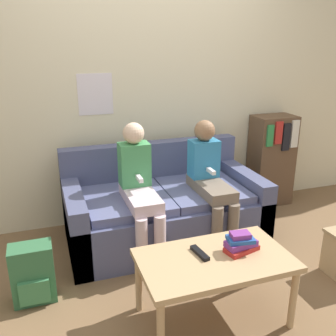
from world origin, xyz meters
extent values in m
plane|color=brown|center=(0.00, 0.00, 0.00)|extent=(10.00, 10.00, 0.00)
cube|color=beige|center=(0.00, 1.09, 1.30)|extent=(8.00, 0.06, 2.60)
cube|color=silver|center=(-0.45, 1.06, 1.22)|extent=(0.31, 0.00, 0.36)
cube|color=#4C5175|center=(0.00, 0.52, 0.20)|extent=(1.65, 0.88, 0.39)
cube|color=#4C5175|center=(0.00, 0.89, 0.59)|extent=(1.65, 0.14, 0.39)
cube|color=#4C5175|center=(-0.76, 0.52, 0.28)|extent=(0.14, 0.88, 0.55)
cube|color=#4C5175|center=(0.76, 0.52, 0.28)|extent=(0.14, 0.88, 0.55)
cube|color=slate|center=(-0.34, 0.49, 0.43)|extent=(0.67, 0.72, 0.07)
cube|color=slate|center=(0.34, 0.49, 0.43)|extent=(0.67, 0.72, 0.07)
cube|color=tan|center=(-0.03, -0.54, 0.42)|extent=(0.92, 0.54, 0.04)
cylinder|color=tan|center=(-0.45, -0.77, 0.20)|extent=(0.04, 0.04, 0.40)
cylinder|color=tan|center=(0.38, -0.77, 0.20)|extent=(0.04, 0.04, 0.40)
cylinder|color=tan|center=(-0.45, -0.31, 0.20)|extent=(0.04, 0.04, 0.40)
cylinder|color=tan|center=(0.38, -0.31, 0.20)|extent=(0.04, 0.04, 0.40)
cylinder|color=silver|center=(-0.33, 0.05, 0.23)|extent=(0.09, 0.09, 0.46)
cylinder|color=silver|center=(-0.19, 0.05, 0.23)|extent=(0.09, 0.09, 0.46)
cube|color=silver|center=(-0.26, 0.33, 0.51)|extent=(0.23, 0.54, 0.09)
cube|color=#429356|center=(-0.26, 0.49, 0.73)|extent=(0.24, 0.16, 0.35)
sphere|color=beige|center=(-0.26, 0.49, 0.98)|extent=(0.17, 0.17, 0.17)
cube|color=white|center=(-0.26, 0.34, 0.66)|extent=(0.03, 0.12, 0.03)
cylinder|color=#756656|center=(0.28, 0.05, 0.23)|extent=(0.09, 0.09, 0.46)
cylinder|color=#756656|center=(0.42, 0.05, 0.23)|extent=(0.09, 0.09, 0.46)
cube|color=#756656|center=(0.35, 0.33, 0.51)|extent=(0.23, 0.54, 0.09)
cube|color=teal|center=(0.35, 0.49, 0.71)|extent=(0.24, 0.16, 0.32)
sphere|color=#8C6647|center=(0.35, 0.49, 0.96)|extent=(0.17, 0.17, 0.17)
cube|color=white|center=(0.35, 0.34, 0.65)|extent=(0.03, 0.12, 0.03)
cube|color=black|center=(-0.11, -0.48, 0.45)|extent=(0.06, 0.17, 0.02)
cube|color=red|center=(0.15, -0.52, 0.45)|extent=(0.23, 0.16, 0.03)
cube|color=#7A3389|center=(0.15, -0.52, 0.49)|extent=(0.20, 0.12, 0.04)
cube|color=#23519E|center=(0.14, -0.52, 0.52)|extent=(0.18, 0.13, 0.03)
cube|color=#7A3389|center=(0.14, -0.52, 0.55)|extent=(0.13, 0.09, 0.03)
cube|color=brown|center=(1.31, 0.90, 0.47)|extent=(0.42, 0.28, 0.94)
cube|color=#2D8442|center=(1.17, 0.75, 0.78)|extent=(0.07, 0.02, 0.21)
cube|color=red|center=(1.27, 0.75, 0.81)|extent=(0.08, 0.02, 0.22)
cube|color=black|center=(1.36, 0.75, 0.75)|extent=(0.08, 0.02, 0.28)
cube|color=silver|center=(1.46, 0.75, 0.78)|extent=(0.08, 0.02, 0.28)
cube|color=#336B42|center=(-1.09, 0.02, 0.20)|extent=(0.27, 0.17, 0.41)
cube|color=#3D804F|center=(-1.09, -0.08, 0.12)|extent=(0.19, 0.03, 0.16)
camera|label=1|loc=(-0.94, -2.28, 1.67)|focal=40.00mm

